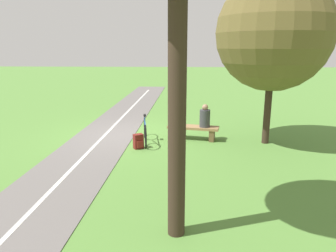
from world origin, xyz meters
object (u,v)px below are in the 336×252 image
person_seated (205,117)px  tree_mid_field (274,33)px  bench (193,130)px  bicycle (145,131)px  backpack (138,141)px

person_seated → tree_mid_field: bearing=-175.1°
bench → person_seated: size_ratio=2.31×
bicycle → backpack: size_ratio=3.95×
person_seated → backpack: size_ratio=1.68×
bench → bicycle: (1.58, 0.42, 0.06)m
person_seated → bicycle: 2.02m
backpack → tree_mid_field: (-4.05, -0.77, 3.22)m
bicycle → tree_mid_field: bearing=83.3°
bicycle → tree_mid_field: tree_mid_field is taller
bench → bicycle: size_ratio=0.99×
person_seated → tree_mid_field: tree_mid_field is taller
bicycle → tree_mid_field: size_ratio=0.35×
backpack → tree_mid_field: bearing=-169.2°
bench → tree_mid_field: tree_mid_field is taller
person_seated → bicycle: person_seated is taller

